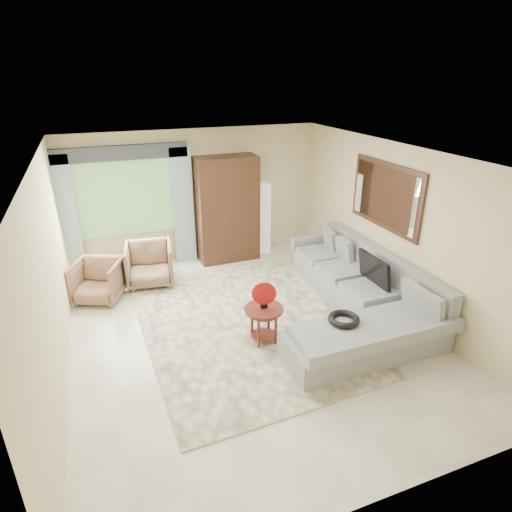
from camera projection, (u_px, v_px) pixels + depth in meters
name	position (u px, v px, depth m)	size (l,w,h in m)	color
ground	(249.00, 331.00, 6.40)	(6.00, 6.00, 0.00)	silver
area_rug	(245.00, 324.00, 6.58)	(3.00, 4.00, 0.02)	#EFE5BD
sectional_sofa	(359.00, 299.00, 6.72)	(2.30, 3.46, 0.90)	gray
tv_screen	(374.00, 270.00, 6.68)	(0.06, 0.74, 0.48)	black
garden_hose	(344.00, 319.00, 5.69)	(0.43, 0.43, 0.09)	black
coffee_table	(264.00, 324.00, 6.05)	(0.55, 0.55, 0.55)	#481B13
red_disc	(264.00, 293.00, 5.85)	(0.34, 0.34, 0.03)	#A31011
armchair_left	(98.00, 281.00, 7.16)	(0.74, 0.76, 0.69)	brown
armchair_right	(150.00, 264.00, 7.71)	(0.81, 0.83, 0.76)	olive
potted_plant	(89.00, 275.00, 7.59)	(0.44, 0.38, 0.49)	#999999
armoire	(227.00, 209.00, 8.49)	(1.20, 0.55, 2.10)	black
floor_lamp	(263.00, 218.00, 8.92)	(0.24, 0.24, 1.50)	silver
window	(125.00, 199.00, 7.94)	(1.80, 0.04, 1.40)	#669E59
curtain_left	(66.00, 219.00, 7.61)	(0.40, 0.08, 2.30)	#9EB7CC
curtain_right	(183.00, 207.00, 8.30)	(0.40, 0.08, 2.30)	#9EB7CC
valance	(120.00, 153.00, 7.54)	(2.40, 0.12, 0.26)	#1E232D
wall_mirror	(385.00, 196.00, 6.81)	(0.05, 1.70, 1.05)	black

